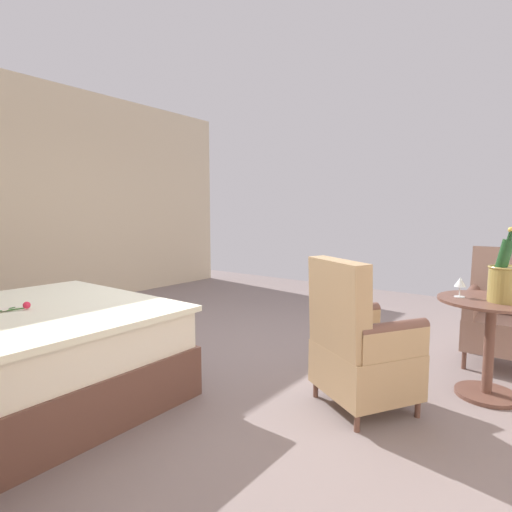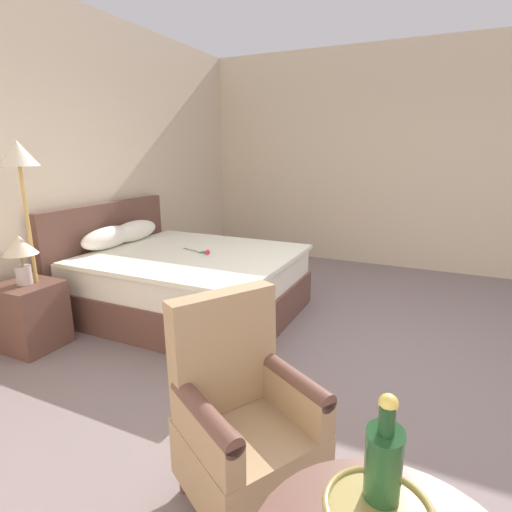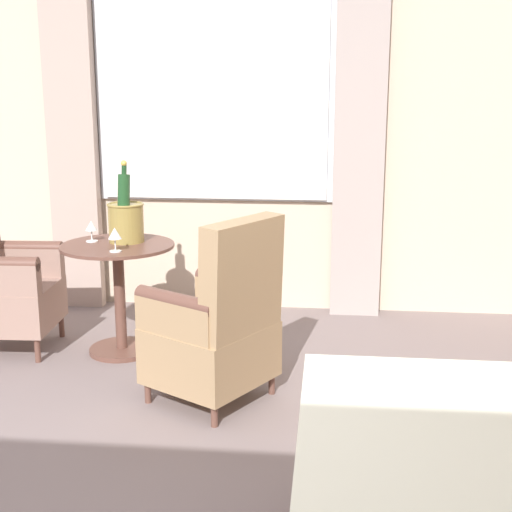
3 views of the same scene
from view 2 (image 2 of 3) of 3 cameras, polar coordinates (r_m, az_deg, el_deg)
name	(u,v)px [view 2 (image 2 of 3)]	position (r m, az deg, el deg)	size (l,w,h in m)	color
ground_plane	(357,369)	(3.35, 14.21, -15.33)	(7.79, 7.79, 0.00)	gray
wall_headboard_side	(60,163)	(4.53, -26.25, 11.83)	(6.41, 0.12, 3.08)	beige
wall_far_side	(410,160)	(6.10, 21.12, 12.73)	(0.12, 6.08, 3.08)	beige
bed	(185,280)	(4.23, -10.14, -3.38)	(1.77, 2.16, 1.10)	brown
nightstand	(30,315)	(3.97, -29.53, -7.40)	(0.47, 0.47, 0.58)	brown
bedside_lamp	(20,250)	(3.81, -30.62, 0.69)	(0.27, 0.27, 0.41)	#BFB1AD
floor_lamp_brass	(22,182)	(3.74, -30.45, 9.10)	(0.30, 0.30, 1.74)	#D5A952
wine_glass_near_edge	(386,467)	(1.30, 18.04, -26.77)	(0.08, 0.08, 0.14)	white
armchair_by_window	(243,422)	(2.04, -1.81, -22.57)	(0.77, 0.77, 1.01)	brown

